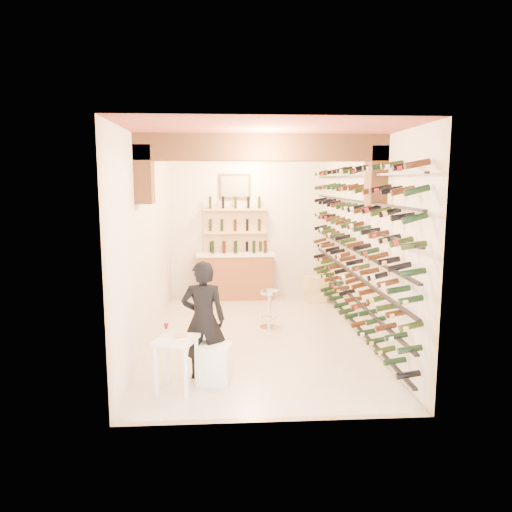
{
  "coord_description": "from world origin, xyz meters",
  "views": [
    {
      "loc": [
        -0.52,
        -7.85,
        2.55
      ],
      "look_at": [
        0.0,
        0.3,
        1.3
      ],
      "focal_mm": 33.99,
      "sensor_mm": 36.0,
      "label": 1
    }
  ],
  "objects_px": {
    "white_stool": "(215,364)",
    "crate_lower": "(315,296)",
    "wine_rack": "(349,243)",
    "person": "(203,320)",
    "back_counter": "(236,274)",
    "tasting_table": "(176,347)",
    "chrome_barstool": "(269,306)"
  },
  "relations": [
    {
      "from": "white_stool",
      "to": "crate_lower",
      "type": "xyz_separation_m",
      "value": [
        2.07,
        4.1,
        -0.11
      ]
    },
    {
      "from": "wine_rack",
      "to": "white_stool",
      "type": "xyz_separation_m",
      "value": [
        -2.2,
        -1.9,
        -1.3
      ]
    },
    {
      "from": "white_stool",
      "to": "person",
      "type": "distance_m",
      "value": 0.58
    },
    {
      "from": "wine_rack",
      "to": "crate_lower",
      "type": "distance_m",
      "value": 2.62
    },
    {
      "from": "white_stool",
      "to": "person",
      "type": "bearing_deg",
      "value": 130.88
    },
    {
      "from": "back_counter",
      "to": "tasting_table",
      "type": "height_order",
      "value": "back_counter"
    },
    {
      "from": "tasting_table",
      "to": "person",
      "type": "bearing_deg",
      "value": 67.4
    },
    {
      "from": "white_stool",
      "to": "wine_rack",
      "type": "bearing_deg",
      "value": 40.8
    },
    {
      "from": "white_stool",
      "to": "chrome_barstool",
      "type": "bearing_deg",
      "value": 68.2
    },
    {
      "from": "back_counter",
      "to": "person",
      "type": "height_order",
      "value": "person"
    },
    {
      "from": "white_stool",
      "to": "crate_lower",
      "type": "bearing_deg",
      "value": 63.22
    },
    {
      "from": "person",
      "to": "chrome_barstool",
      "type": "xyz_separation_m",
      "value": [
        1.05,
        2.1,
        -0.39
      ]
    },
    {
      "from": "tasting_table",
      "to": "chrome_barstool",
      "type": "distance_m",
      "value": 2.85
    },
    {
      "from": "tasting_table",
      "to": "person",
      "type": "height_order",
      "value": "person"
    },
    {
      "from": "wine_rack",
      "to": "person",
      "type": "xyz_separation_m",
      "value": [
        -2.35,
        -1.73,
        -0.77
      ]
    },
    {
      "from": "wine_rack",
      "to": "chrome_barstool",
      "type": "distance_m",
      "value": 1.77
    },
    {
      "from": "person",
      "to": "chrome_barstool",
      "type": "bearing_deg",
      "value": -114.73
    },
    {
      "from": "wine_rack",
      "to": "tasting_table",
      "type": "height_order",
      "value": "wine_rack"
    },
    {
      "from": "person",
      "to": "chrome_barstool",
      "type": "distance_m",
      "value": 2.38
    },
    {
      "from": "wine_rack",
      "to": "back_counter",
      "type": "relative_size",
      "value": 3.35
    },
    {
      "from": "chrome_barstool",
      "to": "back_counter",
      "type": "bearing_deg",
      "value": 103.24
    },
    {
      "from": "crate_lower",
      "to": "tasting_table",
      "type": "bearing_deg",
      "value": -120.3
    },
    {
      "from": "person",
      "to": "back_counter",
      "type": "bearing_deg",
      "value": -94.81
    },
    {
      "from": "tasting_table",
      "to": "white_stool",
      "type": "bearing_deg",
      "value": 42.32
    },
    {
      "from": "chrome_barstool",
      "to": "crate_lower",
      "type": "height_order",
      "value": "chrome_barstool"
    },
    {
      "from": "wine_rack",
      "to": "back_counter",
      "type": "distance_m",
      "value": 3.38
    },
    {
      "from": "person",
      "to": "tasting_table",
      "type": "bearing_deg",
      "value": 53.49
    },
    {
      "from": "wine_rack",
      "to": "crate_lower",
      "type": "height_order",
      "value": "wine_rack"
    },
    {
      "from": "crate_lower",
      "to": "wine_rack",
      "type": "bearing_deg",
      "value": -86.59
    },
    {
      "from": "white_stool",
      "to": "chrome_barstool",
      "type": "height_order",
      "value": "chrome_barstool"
    },
    {
      "from": "person",
      "to": "crate_lower",
      "type": "bearing_deg",
      "value": -117.5
    },
    {
      "from": "tasting_table",
      "to": "white_stool",
      "type": "xyz_separation_m",
      "value": [
        0.46,
        0.23,
        -0.31
      ]
    }
  ]
}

